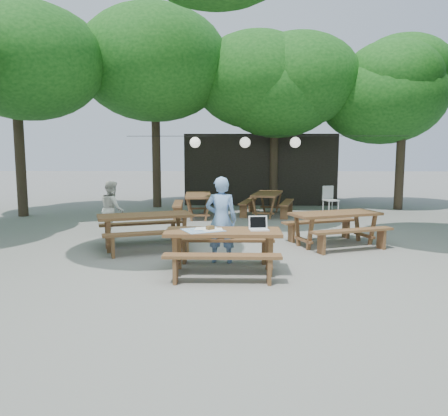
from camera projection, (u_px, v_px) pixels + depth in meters
The scene contains 13 objects.
ground at pixel (263, 263), 8.28m from camera, with size 80.00×80.00×0.00m, color slate.
pavilion at pixel (259, 169), 18.50m from camera, with size 6.00×3.00×2.80m, color black.
main_picnic_table at pixel (223, 251), 7.59m from camera, with size 2.00×1.58×0.75m.
picnic_table_nw at pixel (145, 231), 9.53m from camera, with size 2.32×2.13×0.75m.
picnic_table_ne at pixel (335, 228), 9.82m from camera, with size 2.34×2.15×0.75m.
picnic_table_far_w at pixel (198, 205), 14.07m from camera, with size 1.73×2.06×0.75m.
picnic_table_far_e at pixel (267, 204), 14.49m from camera, with size 1.96×2.20×0.75m.
woman at pixel (221, 220), 8.26m from camera, with size 0.60×0.39×1.64m, color #7DA9E5.
second_person at pixel (112, 209), 10.83m from camera, with size 0.68×0.53×1.40m, color silver.
plastic_chair at pixel (330, 204), 15.47m from camera, with size 0.57×0.57×0.90m.
laptop at pixel (259, 226), 7.59m from camera, with size 0.36×0.30×0.24m.
tabletop_clutter at pixel (205, 229), 7.56m from camera, with size 0.83×0.78×0.08m.
paper_lanterns at pixel (245, 142), 13.93m from camera, with size 9.00×0.34×0.38m.
Camera 1 is at (-0.55, -8.09, 2.10)m, focal length 35.00 mm.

